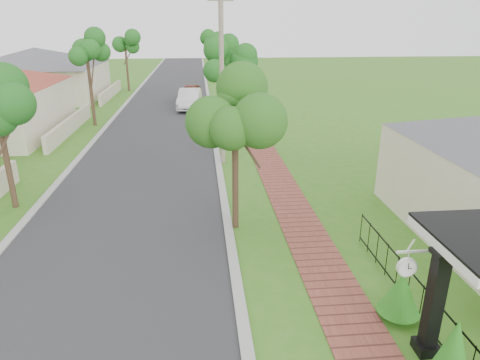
{
  "coord_description": "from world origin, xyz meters",
  "views": [
    {
      "loc": [
        -0.21,
        -8.07,
        6.81
      ],
      "look_at": [
        1.14,
        6.14,
        1.5
      ],
      "focal_mm": 32.0,
      "sensor_mm": 36.0,
      "label": 1
    }
  ],
  "objects_px": {
    "porch_post": "(433,309)",
    "station_clock": "(407,266)",
    "parked_car_red": "(190,93)",
    "near_tree": "(235,118)",
    "parked_car_white": "(190,99)",
    "utility_pole": "(222,81)"
  },
  "relations": [
    {
      "from": "parked_car_red",
      "to": "near_tree",
      "type": "distance_m",
      "value": 26.33
    },
    {
      "from": "porch_post",
      "to": "utility_pole",
      "type": "xyz_separation_m",
      "value": [
        -3.65,
        13.87,
        2.99
      ]
    },
    {
      "from": "utility_pole",
      "to": "station_clock",
      "type": "distance_m",
      "value": 14.0
    },
    {
      "from": "porch_post",
      "to": "station_clock",
      "type": "distance_m",
      "value": 1.04
    },
    {
      "from": "parked_car_red",
      "to": "parked_car_white",
      "type": "bearing_deg",
      "value": -78.72
    },
    {
      "from": "parked_car_red",
      "to": "parked_car_white",
      "type": "distance_m",
      "value": 4.1
    },
    {
      "from": "parked_car_white",
      "to": "parked_car_red",
      "type": "bearing_deg",
      "value": 94.71
    },
    {
      "from": "parked_car_red",
      "to": "porch_post",
      "type": "bearing_deg",
      "value": -69.04
    },
    {
      "from": "parked_car_red",
      "to": "near_tree",
      "type": "relative_size",
      "value": 0.85
    },
    {
      "from": "porch_post",
      "to": "near_tree",
      "type": "bearing_deg",
      "value": 119.35
    },
    {
      "from": "near_tree",
      "to": "station_clock",
      "type": "relative_size",
      "value": 6.79
    },
    {
      "from": "porch_post",
      "to": "station_clock",
      "type": "height_order",
      "value": "porch_post"
    },
    {
      "from": "near_tree",
      "to": "utility_pole",
      "type": "relative_size",
      "value": 0.61
    },
    {
      "from": "parked_car_red",
      "to": "near_tree",
      "type": "height_order",
      "value": "near_tree"
    },
    {
      "from": "porch_post",
      "to": "near_tree",
      "type": "distance_m",
      "value": 7.92
    },
    {
      "from": "parked_car_white",
      "to": "station_clock",
      "type": "xyz_separation_m",
      "value": [
        5.06,
        -28.04,
        1.15
      ]
    },
    {
      "from": "near_tree",
      "to": "parked_car_white",
      "type": "bearing_deg",
      "value": 94.98
    },
    {
      "from": "porch_post",
      "to": "utility_pole",
      "type": "bearing_deg",
      "value": 104.74
    },
    {
      "from": "parked_car_white",
      "to": "utility_pole",
      "type": "height_order",
      "value": "utility_pole"
    },
    {
      "from": "station_clock",
      "to": "near_tree",
      "type": "bearing_deg",
      "value": 117.38
    },
    {
      "from": "near_tree",
      "to": "utility_pole",
      "type": "bearing_deg",
      "value": 90.11
    },
    {
      "from": "utility_pole",
      "to": "station_clock",
      "type": "xyz_separation_m",
      "value": [
        3.16,
        -13.47,
        -2.16
      ]
    }
  ]
}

